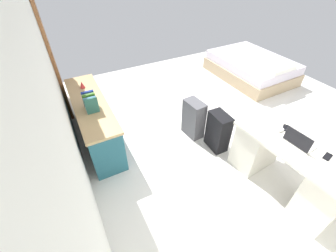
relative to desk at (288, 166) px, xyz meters
The scene contains 14 objects.
ground_plane 1.45m from the desk, ahead, with size 6.06×6.06×0.00m, color silver.
wall_back 2.88m from the desk, 59.37° to the left, with size 4.88×0.10×2.67m, color silver.
door_wooden 4.03m from the desk, 34.64° to the left, with size 0.88×0.05×2.04m, color brown.
desk is the anchor object (origin of this frame).
credenza 2.86m from the desk, 43.36° to the left, with size 1.80×0.48×0.74m.
bed 3.21m from the desk, 36.30° to the right, with size 1.93×1.44×0.58m.
suitcase_black 1.06m from the desk, 17.75° to the left, with size 0.36×0.22×0.63m, color black.
suitcase_spare_grey 1.52m from the desk, 18.82° to the left, with size 0.36×0.22×0.65m, color #4C4C51.
laptop 0.41m from the desk, ahead, with size 0.33×0.24×0.21m.
computer_mouse 0.47m from the desk, ahead, with size 0.06×0.10×0.03m, color white.
cell_phone_near_laptop 0.47m from the desk, 155.60° to the right, with size 0.07×0.14×0.01m, color black.
cell_phone_by_mouse 0.48m from the desk, 21.54° to the right, with size 0.07×0.14×0.01m, color black.
book_row 2.76m from the desk, 46.29° to the left, with size 0.23×0.17×0.24m.
figurine_small 3.24m from the desk, 37.66° to the left, with size 0.08×0.08×0.11m, color red.
Camera 1 is at (-2.29, 2.38, 2.57)m, focal length 23.55 mm.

